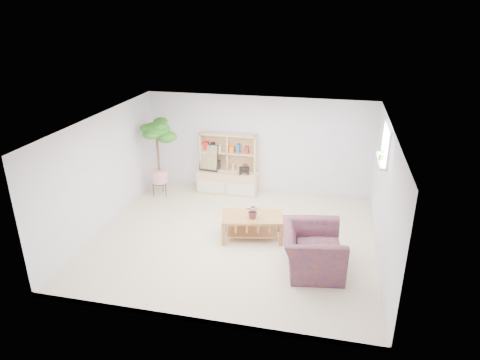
% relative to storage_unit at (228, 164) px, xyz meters
% --- Properties ---
extents(floor, '(5.50, 5.00, 0.01)m').
position_rel_storage_unit_xyz_m(floor, '(0.70, -2.24, -0.74)').
color(floor, beige).
rests_on(floor, ground).
extents(ceiling, '(5.50, 5.00, 0.01)m').
position_rel_storage_unit_xyz_m(ceiling, '(0.70, -2.24, 1.66)').
color(ceiling, silver).
rests_on(ceiling, walls).
extents(walls, '(5.51, 5.01, 2.40)m').
position_rel_storage_unit_xyz_m(walls, '(0.70, -2.24, 0.46)').
color(walls, silver).
rests_on(walls, floor).
extents(baseboard, '(5.50, 5.00, 0.10)m').
position_rel_storage_unit_xyz_m(baseboard, '(0.70, -2.24, -0.69)').
color(baseboard, silver).
rests_on(baseboard, floor).
extents(window, '(0.10, 0.98, 0.68)m').
position_rel_storage_unit_xyz_m(window, '(3.43, -1.64, 1.26)').
color(window, '#C3E0F7').
rests_on(window, walls).
extents(window_sill, '(0.14, 1.00, 0.04)m').
position_rel_storage_unit_xyz_m(window_sill, '(3.37, -1.64, 0.94)').
color(window_sill, silver).
rests_on(window_sill, walls).
extents(storage_unit, '(1.49, 0.50, 1.49)m').
position_rel_storage_unit_xyz_m(storage_unit, '(0.00, 0.00, 0.00)').
color(storage_unit, tan).
rests_on(storage_unit, floor).
extents(poster, '(0.50, 0.17, 0.68)m').
position_rel_storage_unit_xyz_m(poster, '(-0.46, -0.04, 0.15)').
color(poster, yellow).
rests_on(poster, storage_unit).
extents(toy_truck, '(0.38, 0.30, 0.18)m').
position_rel_storage_unit_xyz_m(toy_truck, '(0.43, -0.05, -0.10)').
color(toy_truck, black).
rests_on(toy_truck, storage_unit).
extents(coffee_table, '(1.31, 0.88, 0.49)m').
position_rel_storage_unit_xyz_m(coffee_table, '(1.03, -2.10, -0.50)').
color(coffee_table, '#916033').
rests_on(coffee_table, floor).
extents(table_plant, '(0.27, 0.23, 0.30)m').
position_rel_storage_unit_xyz_m(table_plant, '(1.06, -2.18, -0.10)').
color(table_plant, '#165A24').
rests_on(table_plant, coffee_table).
extents(floor_tree, '(0.94, 0.94, 1.92)m').
position_rel_storage_unit_xyz_m(floor_tree, '(-1.57, -0.55, 0.22)').
color(floor_tree, '#1F6B15').
rests_on(floor_tree, floor).
extents(armchair, '(1.21, 1.34, 0.89)m').
position_rel_storage_unit_xyz_m(armchair, '(2.27, -2.95, -0.30)').
color(armchair, navy).
rests_on(armchair, floor).
extents(sill_plant, '(0.14, 0.13, 0.21)m').
position_rel_storage_unit_xyz_m(sill_plant, '(3.37, -1.66, 1.06)').
color(sill_plant, '#1F6B15').
rests_on(sill_plant, window_sill).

